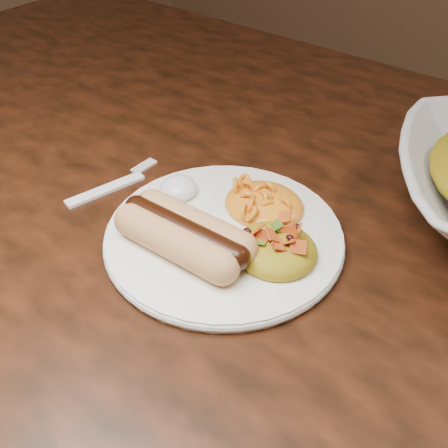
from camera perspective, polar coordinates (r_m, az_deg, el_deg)
The scene contains 7 objects.
table at distance 0.69m, azimuth 2.05°, elevation -2.34°, with size 1.60×0.90×0.75m.
plate at distance 0.55m, azimuth 0.00°, elevation -1.31°, with size 0.25×0.25×0.01m, color white.
hotdog at distance 0.52m, azimuth -4.33°, elevation -1.02°, with size 0.13×0.07×0.03m.
mac_and_cheese at distance 0.57m, azimuth 4.43°, elevation 3.18°, with size 0.09×0.08×0.03m, color orange.
sour_cream at distance 0.60m, azimuth -5.00°, elevation 4.28°, with size 0.04×0.04×0.03m, color white.
taco_salad at distance 0.52m, azimuth 5.65°, elevation -2.15°, with size 0.09×0.08×0.04m.
fork at distance 0.64m, azimuth -12.78°, elevation 3.68°, with size 0.02×0.14×0.00m, color white.
Camera 1 is at (0.30, -0.42, 1.12)m, focal length 42.00 mm.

